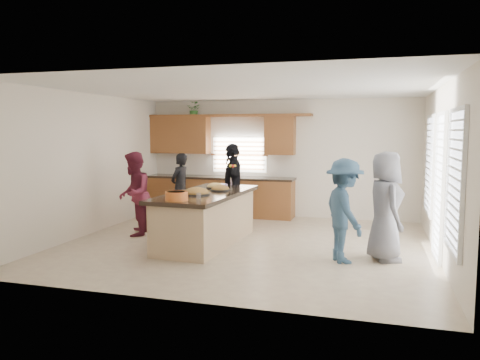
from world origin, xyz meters
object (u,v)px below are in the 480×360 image
(woman_right_front, at_px, (385,206))
(woman_left_back, at_px, (180,186))
(woman_left_front, at_px, (233,186))
(woman_left_mid, at_px, (134,194))
(salad_bowl, at_px, (177,196))
(island, at_px, (206,219))
(woman_right_back, at_px, (344,211))

(woman_right_front, bearing_deg, woman_left_back, 44.07)
(woman_left_back, distance_m, woman_left_front, 1.63)
(woman_left_mid, bearing_deg, woman_left_front, 104.77)
(salad_bowl, xyz_separation_m, woman_left_front, (0.17, 2.49, -0.13))
(island, bearing_deg, woman_left_front, 89.87)
(island, relative_size, woman_left_front, 1.53)
(island, xyz_separation_m, salad_bowl, (-0.09, -1.09, 0.58))
(woman_left_front, bearing_deg, island, -22.58)
(salad_bowl, height_order, woman_right_front, woman_right_front)
(woman_left_mid, height_order, woman_right_back, woman_left_mid)
(woman_left_back, height_order, woman_right_front, woman_right_front)
(salad_bowl, relative_size, woman_right_front, 0.21)
(salad_bowl, bearing_deg, woman_left_front, 86.07)
(woman_left_front, bearing_deg, woman_right_back, 32.24)
(woman_left_back, height_order, woman_right_back, woman_right_back)
(island, height_order, woman_left_back, woman_left_back)
(woman_right_back, bearing_deg, salad_bowl, 76.98)
(salad_bowl, relative_size, woman_left_mid, 0.22)
(salad_bowl, xyz_separation_m, woman_left_mid, (-1.51, 1.35, -0.20))
(woman_left_mid, relative_size, woman_right_back, 1.01)
(island, xyz_separation_m, woman_left_mid, (-1.60, 0.25, 0.38))
(woman_left_mid, bearing_deg, salad_bowl, 28.95)
(salad_bowl, relative_size, woman_left_back, 0.24)
(woman_left_back, bearing_deg, woman_left_mid, 6.99)
(woman_right_back, bearing_deg, woman_left_mid, 53.86)
(woman_right_back, bearing_deg, woman_left_back, 31.09)
(salad_bowl, bearing_deg, island, 85.12)
(salad_bowl, xyz_separation_m, woman_right_front, (3.21, 0.85, -0.16))
(woman_left_mid, bearing_deg, woman_left_back, 154.37)
(woman_right_back, height_order, woman_right_front, woman_right_front)
(woman_left_front, bearing_deg, woman_left_mid, -75.25)
(woman_left_front, xyz_separation_m, woman_right_front, (3.03, -1.64, -0.03))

